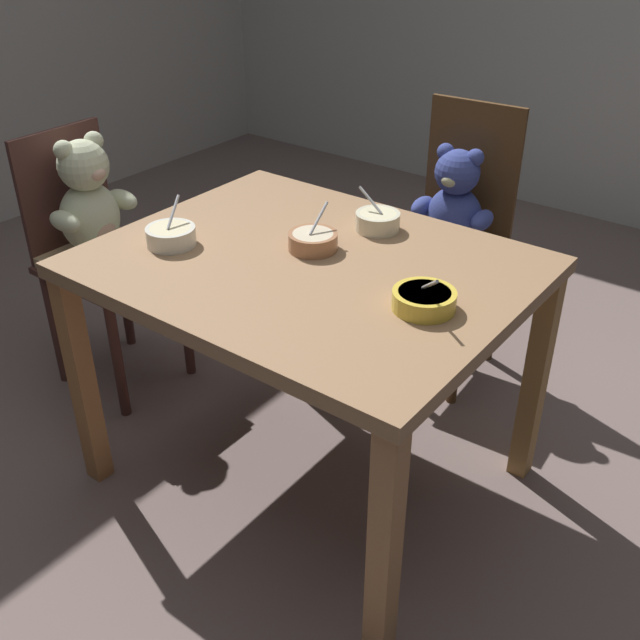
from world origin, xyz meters
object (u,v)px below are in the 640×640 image
object	(u,v)px
dining_table	(309,290)
porridge_bowl_white_near_left	(171,236)
porridge_bowl_terracotta_center	(313,241)
teddy_chair_near_left	(97,227)
teddy_chair_far_center	(452,222)
porridge_bowl_yellow_near_right	(424,300)
porridge_bowl_cream_far_center	(378,221)

from	to	relation	value
dining_table	porridge_bowl_white_near_left	world-z (taller)	porridge_bowl_white_near_left
porridge_bowl_terracotta_center	teddy_chair_near_left	bearing A→B (deg)	-176.31
teddy_chair_far_center	porridge_bowl_white_near_left	bearing A→B (deg)	-24.55
dining_table	teddy_chair_far_center	size ratio (longest dim) A/B	1.16
porridge_bowl_white_near_left	dining_table	bearing A→B (deg)	22.80
dining_table	porridge_bowl_terracotta_center	distance (m)	0.13
dining_table	porridge_bowl_terracotta_center	bearing A→B (deg)	117.87
porridge_bowl_yellow_near_right	porridge_bowl_cream_far_center	world-z (taller)	porridge_bowl_yellow_near_right
teddy_chair_near_left	porridge_bowl_terracotta_center	xyz separation A→B (m)	(0.88, 0.06, 0.18)
dining_table	teddy_chair_far_center	world-z (taller)	teddy_chair_far_center
teddy_chair_far_center	teddy_chair_near_left	xyz separation A→B (m)	(-0.92, -0.80, 0.02)
teddy_chair_near_left	porridge_bowl_white_near_left	world-z (taller)	teddy_chair_near_left
teddy_chair_near_left	porridge_bowl_yellow_near_right	xyz separation A→B (m)	(1.28, -0.04, 0.18)
porridge_bowl_yellow_near_right	porridge_bowl_terracotta_center	distance (m)	0.41
porridge_bowl_terracotta_center	porridge_bowl_cream_far_center	bearing A→B (deg)	72.25
dining_table	porridge_bowl_cream_far_center	bearing A→B (deg)	82.44
teddy_chair_far_center	porridge_bowl_yellow_near_right	xyz separation A→B (m)	(0.36, -0.84, 0.19)
teddy_chair_far_center	teddy_chair_near_left	world-z (taller)	teddy_chair_far_center
teddy_chair_near_left	porridge_bowl_terracotta_center	size ratio (longest dim) A/B	6.27
porridge_bowl_white_near_left	porridge_bowl_terracotta_center	bearing A→B (deg)	32.87
teddy_chair_near_left	dining_table	bearing A→B (deg)	-0.34
porridge_bowl_cream_far_center	porridge_bowl_terracotta_center	world-z (taller)	same
teddy_chair_near_left	porridge_bowl_white_near_left	distance (m)	0.60
teddy_chair_near_left	porridge_bowl_cream_far_center	bearing A→B (deg)	15.80
porridge_bowl_yellow_near_right	porridge_bowl_terracotta_center	xyz separation A→B (m)	(-0.40, 0.10, 0.00)
dining_table	porridge_bowl_yellow_near_right	size ratio (longest dim) A/B	7.43
porridge_bowl_cream_far_center	porridge_bowl_white_near_left	bearing A→B (deg)	-132.95
porridge_bowl_yellow_near_right	dining_table	bearing A→B (deg)	174.28
porridge_bowl_cream_far_center	teddy_chair_far_center	bearing A→B (deg)	93.16
dining_table	porridge_bowl_cream_far_center	xyz separation A→B (m)	(0.04, 0.27, 0.12)
dining_table	teddy_chair_near_left	distance (m)	0.91
porridge_bowl_white_near_left	porridge_bowl_yellow_near_right	bearing A→B (deg)	8.86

